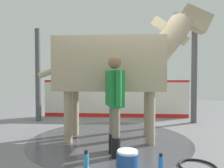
{
  "coord_description": "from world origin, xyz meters",
  "views": [
    {
      "loc": [
        0.8,
        -4.27,
        1.29
      ],
      "look_at": [
        -0.07,
        -0.53,
        1.16
      ],
      "focal_mm": 33.61,
      "sensor_mm": 36.0,
      "label": 1
    }
  ],
  "objects_px": {
    "horse": "(116,64)",
    "bottle_spray": "(161,163)",
    "wash_bucket": "(127,162)",
    "hose_coil": "(198,166)",
    "handler": "(114,98)",
    "bottle_shampoo": "(86,160)"
  },
  "relations": [
    {
      "from": "horse",
      "to": "bottle_spray",
      "type": "relative_size",
      "value": 14.2
    },
    {
      "from": "wash_bucket",
      "to": "hose_coil",
      "type": "bearing_deg",
      "value": 22.14
    },
    {
      "from": "handler",
      "to": "hose_coil",
      "type": "bearing_deg",
      "value": 145.83
    },
    {
      "from": "horse",
      "to": "hose_coil",
      "type": "xyz_separation_m",
      "value": [
        1.41,
        -1.06,
        -1.53
      ]
    },
    {
      "from": "bottle_spray",
      "to": "hose_coil",
      "type": "height_order",
      "value": "bottle_spray"
    },
    {
      "from": "handler",
      "to": "bottle_shampoo",
      "type": "relative_size",
      "value": 6.33
    },
    {
      "from": "horse",
      "to": "handler",
      "type": "relative_size",
      "value": 2.13
    },
    {
      "from": "handler",
      "to": "hose_coil",
      "type": "distance_m",
      "value": 1.57
    },
    {
      "from": "bottle_shampoo",
      "to": "wash_bucket",
      "type": "bearing_deg",
      "value": 0.15
    },
    {
      "from": "wash_bucket",
      "to": "bottle_shampoo",
      "type": "height_order",
      "value": "wash_bucket"
    },
    {
      "from": "horse",
      "to": "bottle_spray",
      "type": "distance_m",
      "value": 2.13
    },
    {
      "from": "handler",
      "to": "bottle_spray",
      "type": "height_order",
      "value": "handler"
    },
    {
      "from": "horse",
      "to": "wash_bucket",
      "type": "bearing_deg",
      "value": -81.73
    },
    {
      "from": "horse",
      "to": "wash_bucket",
      "type": "height_order",
      "value": "horse"
    },
    {
      "from": "handler",
      "to": "bottle_spray",
      "type": "relative_size",
      "value": 6.67
    },
    {
      "from": "horse",
      "to": "wash_bucket",
      "type": "xyz_separation_m",
      "value": [
        0.46,
        -1.44,
        -1.4
      ]
    },
    {
      "from": "wash_bucket",
      "to": "bottle_shampoo",
      "type": "bearing_deg",
      "value": -179.85
    },
    {
      "from": "hose_coil",
      "to": "bottle_spray",
      "type": "bearing_deg",
      "value": -155.85
    },
    {
      "from": "wash_bucket",
      "to": "hose_coil",
      "type": "height_order",
      "value": "wash_bucket"
    },
    {
      "from": "bottle_shampoo",
      "to": "bottle_spray",
      "type": "distance_m",
      "value": 1.03
    },
    {
      "from": "hose_coil",
      "to": "bottle_shampoo",
      "type": "bearing_deg",
      "value": -165.84
    },
    {
      "from": "bottle_shampoo",
      "to": "hose_coil",
      "type": "relative_size",
      "value": 0.49
    }
  ]
}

